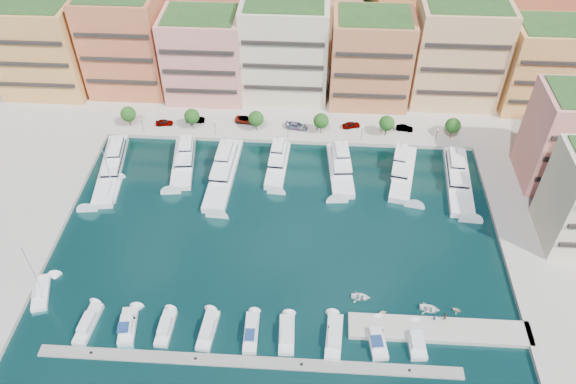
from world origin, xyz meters
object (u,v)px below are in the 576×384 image
tree_2 (256,119)px  lamppost_0 (142,123)px  tree_5 (453,126)px  cruiser_1 (128,326)px  cruiser_6 (334,337)px  lamppost_3 (362,131)px  tree_3 (321,121)px  lamppost_4 (437,134)px  yacht_5 (403,170)px  cruiser_0 (88,324)px  sailboat_0 (41,293)px  sailboat_2 (113,190)px  cruiser_3 (208,331)px  tree_0 (128,114)px  person_0 (435,318)px  yacht_3 (278,162)px  cruiser_2 (166,328)px  yacht_0 (112,165)px  car_1 (195,119)px  cruiser_7 (377,340)px  car_4 (351,125)px  car_5 (404,128)px  tender_3 (457,310)px  cruiser_4 (251,333)px  car_2 (246,120)px  tree_4 (387,123)px  yacht_4 (340,167)px  tender_1 (383,312)px  lamppost_1 (215,126)px  yacht_1 (184,160)px  person_1 (445,316)px  tree_1 (192,116)px  car_3 (297,126)px  tender_0 (361,297)px  cruiser_5 (287,335)px  yacht_2 (224,170)px  car_0 (164,122)px  cruiser_8 (416,342)px  tender_2 (430,309)px

tree_2 → lamppost_0: size_ratio=1.35×
tree_5 → cruiser_1: bearing=-138.2°
cruiser_6 → lamppost_3: bearing=83.3°
tree_3 → cruiser_1: bearing=-119.6°
tree_5 → lamppost_0: bearing=-178.3°
lamppost_4 → yacht_5: yacht_5 is taller
cruiser_0 → sailboat_0: 12.79m
lamppost_4 → sailboat_2: size_ratio=0.32×
cruiser_3 → tree_0: bearing=116.7°
sailboat_0 → person_0: size_ratio=8.50×
yacht_3 → cruiser_2: yacht_3 is taller
sailboat_2 → yacht_0: bearing=106.7°
car_1 → yacht_5: bearing=-111.5°
cruiser_2 → cruiser_7: (37.13, -0.03, 0.02)m
car_4 → person_0: 58.32m
cruiser_2 → car_5: (47.25, 60.52, 1.15)m
tender_3 → cruiser_4: bearing=123.0°
yacht_5 → car_2: (-38.29, 16.71, 0.57)m
tree_4 → yacht_4: size_ratio=0.30×
tender_1 → lamppost_1: bearing=24.4°
yacht_1 → cruiser_4: size_ratio=2.21×
lamppost_3 → person_1: 52.85m
tree_5 → lamppost_4: 4.70m
tree_1 → lamppost_1: size_ratio=1.35×
yacht_0 → cruiser_6: 66.91m
tree_1 → yacht_1: (0.03, -12.68, -3.65)m
car_4 → lamppost_0: bearing=79.2°
lamppost_1 → car_3: lamppost_1 is taller
lamppost_4 → tender_0: 50.84m
cruiser_6 → sailboat_2: size_ratio=0.70×
cruiser_5 → car_5: size_ratio=1.89×
cruiser_0 → car_5: bearing=44.7°
yacht_2 → cruiser_5: (17.16, -42.42, -0.66)m
cruiser_3 → car_1: bearing=102.2°
cruiser_2 → yacht_2: bearing=84.2°
tree_0 → car_0: (8.38, 1.13, -3.00)m
cruiser_8 → tender_0: bearing=135.8°
cruiser_2 → tender_3: cruiser_2 is taller
lamppost_1 → car_5: bearing=5.8°
cruiser_5 → tender_2: 26.67m
cruiser_5 → car_2: 63.23m
tree_2 → yacht_4: 24.78m
lamppost_1 → tender_1: size_ratio=2.93×
car_2 → lamppost_4: bearing=-91.7°
tree_0 → tender_1: size_ratio=3.94×
tree_2 → yacht_4: size_ratio=0.30×
lamppost_0 → cruiser_3: (25.26, -55.79, -3.28)m
tree_3 → tree_1: bearing=180.0°
cruiser_7 → tender_3: bearing=25.8°
yacht_3 → tree_1: bearing=151.8°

